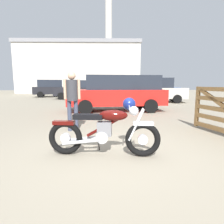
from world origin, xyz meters
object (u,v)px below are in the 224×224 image
object	(u,v)px
pale_sedan_back	(157,90)
red_hatchback_near	(79,90)
white_estate_far	(118,92)
silver_sedan_mid	(52,88)
bystander	(72,95)
dark_sedan_left	(156,89)
vintage_motorcycle	(107,129)

from	to	relation	value
pale_sedan_back	red_hatchback_near	xyz separation A→B (m)	(-6.17, 3.28, -0.08)
white_estate_far	silver_sedan_mid	world-z (taller)	silver_sedan_mid
bystander	pale_sedan_back	distance (m)	9.81
red_hatchback_near	dark_sedan_left	size ratio (longest dim) A/B	1.09
pale_sedan_back	dark_sedan_left	xyz separation A→B (m)	(0.85, 3.27, 0.00)
bystander	silver_sedan_mid	xyz separation A→B (m)	(-4.29, 14.81, -0.10)
bystander	red_hatchback_near	size ratio (longest dim) A/B	0.37
dark_sedan_left	vintage_motorcycle	bearing A→B (deg)	-117.74
bystander	dark_sedan_left	distance (m)	13.08
vintage_motorcycle	pale_sedan_back	size ratio (longest dim) A/B	0.50
dark_sedan_left	silver_sedan_mid	size ratio (longest dim) A/B	0.99
red_hatchback_near	dark_sedan_left	bearing A→B (deg)	-170.33
bystander	white_estate_far	distance (m)	4.28
vintage_motorcycle	silver_sedan_mid	world-z (taller)	silver_sedan_mid
bystander	red_hatchback_near	xyz separation A→B (m)	(-1.13, 11.69, -0.18)
pale_sedan_back	silver_sedan_mid	size ratio (longest dim) A/B	1.00
bystander	red_hatchback_near	bearing A→B (deg)	-179.80
white_estate_far	silver_sedan_mid	xyz separation A→B (m)	(-5.95, 10.87, -0.02)
vintage_motorcycle	white_estate_far	xyz separation A→B (m)	(0.77, 5.86, 0.45)
bystander	vintage_motorcycle	bearing A→B (deg)	19.70
vintage_motorcycle	dark_sedan_left	distance (m)	14.49
red_hatchback_near	silver_sedan_mid	distance (m)	4.44
vintage_motorcycle	dark_sedan_left	xyz separation A→B (m)	(4.99, 13.60, 0.43)
dark_sedan_left	silver_sedan_mid	world-z (taller)	same
vintage_motorcycle	bystander	world-z (taller)	bystander
bystander	red_hatchback_near	world-z (taller)	red_hatchback_near
pale_sedan_back	red_hatchback_near	size ratio (longest dim) A/B	0.93
vintage_motorcycle	pale_sedan_back	xyz separation A→B (m)	(4.15, 10.33, 0.43)
white_estate_far	pale_sedan_back	world-z (taller)	pale_sedan_back
red_hatchback_near	bystander	bearing A→B (deg)	105.29
bystander	silver_sedan_mid	world-z (taller)	silver_sedan_mid
white_estate_far	pale_sedan_back	size ratio (longest dim) A/B	1.16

